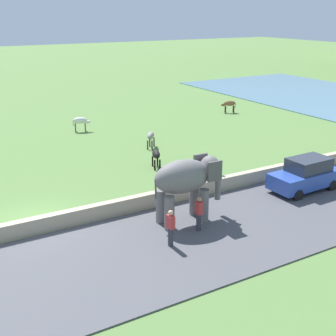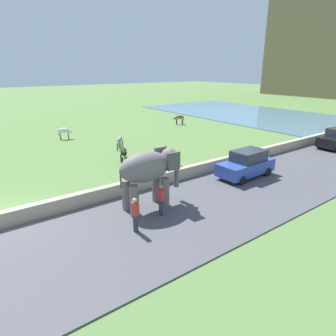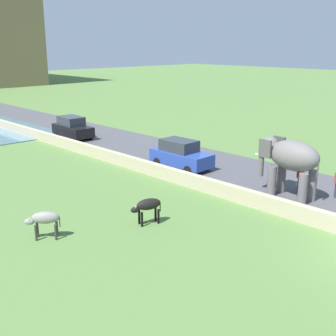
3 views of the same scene
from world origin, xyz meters
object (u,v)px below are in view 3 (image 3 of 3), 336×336
at_px(car_black, 72,128).
at_px(cow_grey, 44,219).
at_px(car_blue, 181,154).
at_px(person_beside_elephant, 300,177).
at_px(elephant, 290,159).
at_px(cow_black, 148,206).

bearing_deg(car_black, cow_grey, -125.44).
xyz_separation_m(car_black, cow_grey, (-11.16, -15.68, -0.06)).
bearing_deg(cow_grey, car_blue, 16.68).
bearing_deg(person_beside_elephant, cow_grey, 161.05).
bearing_deg(elephant, car_blue, 90.08).
bearing_deg(cow_black, elephant, -18.30).
height_order(car_black, cow_grey, car_black).
height_order(elephant, car_black, elephant).
distance_m(car_black, cow_black, 18.87).
relative_size(elephant, cow_grey, 2.71).
height_order(person_beside_elephant, cow_black, person_beside_elephant).
height_order(car_black, car_blue, same).
bearing_deg(cow_grey, car_black, 54.56).
xyz_separation_m(person_beside_elephant, car_blue, (-1.10, 7.55, 0.03)).
relative_size(person_beside_elephant, car_blue, 0.40).
bearing_deg(cow_grey, person_beside_elephant, -18.95).
bearing_deg(cow_black, cow_grey, 155.95).
relative_size(person_beside_elephant, cow_black, 1.15).
height_order(person_beside_elephant, cow_grey, person_beside_elephant).
bearing_deg(car_black, cow_black, -112.58).
bearing_deg(car_blue, person_beside_elephant, -81.71).
bearing_deg(elephant, cow_grey, 159.64).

